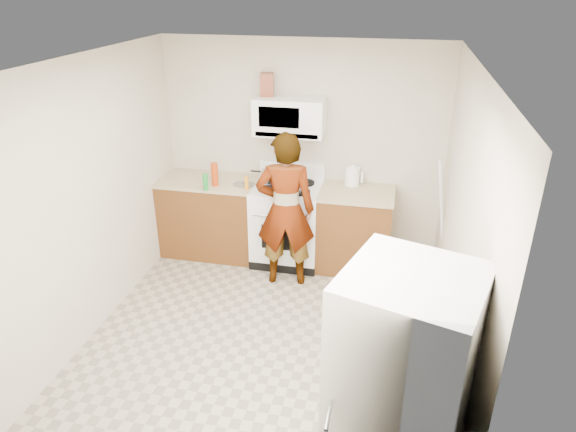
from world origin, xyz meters
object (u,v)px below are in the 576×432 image
(gas_range, at_px, (287,222))
(fridge, at_px, (400,402))
(saucepan, at_px, (270,175))
(microwave, at_px, (290,116))
(kettle, at_px, (352,176))
(person, at_px, (285,211))

(gas_range, height_order, fridge, fridge)
(saucepan, bearing_deg, microwave, 5.53)
(gas_range, distance_m, microwave, 1.22)
(microwave, bearing_deg, saucepan, -174.47)
(microwave, xyz_separation_m, saucepan, (-0.23, -0.02, -0.69))
(microwave, distance_m, fridge, 3.42)
(kettle, distance_m, saucepan, 0.94)
(microwave, relative_size, fridge, 0.45)
(gas_range, xyz_separation_m, microwave, (0.00, 0.13, 1.21))
(fridge, bearing_deg, saucepan, 134.03)
(microwave, bearing_deg, person, -82.36)
(person, xyz_separation_m, fridge, (1.22, -2.46, 0.00))
(kettle, bearing_deg, fridge, -87.78)
(gas_range, bearing_deg, saucepan, 155.47)
(saucepan, bearing_deg, kettle, 6.09)
(gas_range, height_order, person, person)
(gas_range, distance_m, kettle, 0.91)
(person, relative_size, saucepan, 8.39)
(kettle, bearing_deg, saucepan, 177.46)
(person, xyz_separation_m, saucepan, (-0.31, 0.57, 0.16))
(microwave, relative_size, saucepan, 3.75)
(gas_range, xyz_separation_m, kettle, (0.70, 0.20, 0.55))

